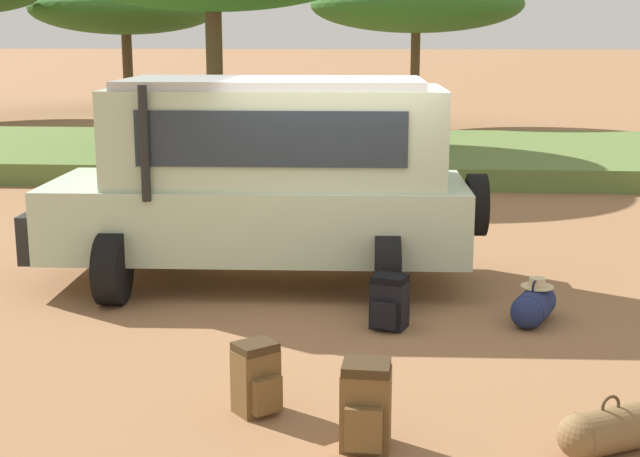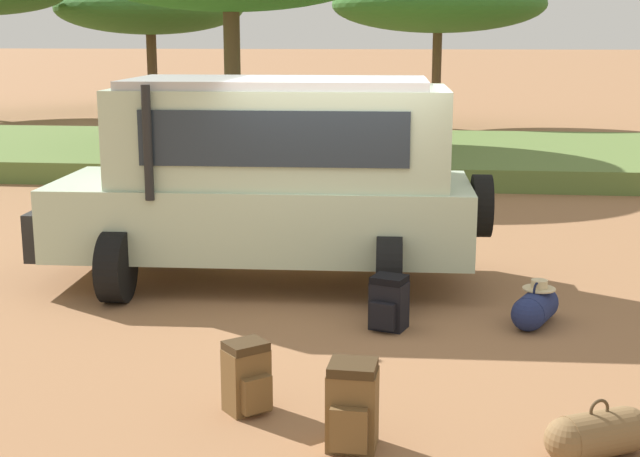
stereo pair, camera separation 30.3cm
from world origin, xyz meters
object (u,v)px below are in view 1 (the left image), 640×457
object	(u,v)px
duffel_bag_low_black_case	(534,305)
backpack_near_rear_wheel	(389,303)
acacia_tree_far_right	(416,5)
backpack_cluster_center	(366,406)
safari_vehicle	(267,176)
acacia_tree_centre_back	(125,9)
backpack_beside_front_wheel	(257,379)
duffel_bag_soft_canvas	(609,430)

from	to	relation	value
duffel_bag_low_black_case	backpack_near_rear_wheel	bearing A→B (deg)	-168.33
acacia_tree_far_right	backpack_near_rear_wheel	bearing A→B (deg)	-92.19
backpack_cluster_center	duffel_bag_low_black_case	world-z (taller)	backpack_cluster_center
duffel_bag_low_black_case	acacia_tree_far_right	size ratio (longest dim) A/B	0.12
safari_vehicle	backpack_near_rear_wheel	world-z (taller)	safari_vehicle
backpack_cluster_center	acacia_tree_centre_back	world-z (taller)	acacia_tree_centre_back
safari_vehicle	acacia_tree_far_right	bearing A→B (deg)	83.04
duffel_bag_low_black_case	acacia_tree_far_right	world-z (taller)	acacia_tree_far_right
backpack_cluster_center	acacia_tree_far_right	world-z (taller)	acacia_tree_far_right
acacia_tree_centre_back	acacia_tree_far_right	distance (m)	12.89
safari_vehicle	backpack_cluster_center	world-z (taller)	safari_vehicle
backpack_beside_front_wheel	duffel_bag_soft_canvas	xyz separation A→B (m)	(2.62, -0.49, -0.11)
backpack_cluster_center	duffel_bag_soft_canvas	bearing A→B (deg)	1.79
safari_vehicle	duffel_bag_low_black_case	xyz separation A→B (m)	(2.97, -1.32, -1.11)
backpack_near_rear_wheel	duffel_bag_soft_canvas	distance (m)	3.08
backpack_cluster_center	acacia_tree_centre_back	bearing A→B (deg)	109.37
duffel_bag_low_black_case	backpack_cluster_center	bearing A→B (deg)	-118.97
safari_vehicle	duffel_bag_soft_canvas	xyz separation A→B (m)	(3.04, -4.28, -1.13)
acacia_tree_centre_back	backpack_cluster_center	bearing A→B (deg)	-70.63
duffel_bag_soft_canvas	backpack_cluster_center	bearing A→B (deg)	-178.21
duffel_bag_soft_canvas	acacia_tree_centre_back	world-z (taller)	acacia_tree_centre_back
duffel_bag_soft_canvas	acacia_tree_far_right	size ratio (longest dim) A/B	0.12
backpack_cluster_center	backpack_beside_front_wheel	bearing A→B (deg)	148.10
backpack_cluster_center	safari_vehicle	bearing A→B (deg)	106.71
duffel_bag_low_black_case	acacia_tree_centre_back	bearing A→B (deg)	114.53
acacia_tree_centre_back	duffel_bag_low_black_case	bearing A→B (deg)	-65.47
duffel_bag_soft_canvas	acacia_tree_centre_back	xyz separation A→B (m)	(-11.96, 28.99, 3.71)
safari_vehicle	acacia_tree_far_right	xyz separation A→B (m)	(2.22, 18.23, 2.51)
acacia_tree_far_right	safari_vehicle	bearing A→B (deg)	-96.96
backpack_beside_front_wheel	backpack_near_rear_wheel	xyz separation A→B (m)	(1.04, 2.16, -0.01)
backpack_near_rear_wheel	duffel_bag_soft_canvas	bearing A→B (deg)	-59.22
acacia_tree_far_right	backpack_beside_front_wheel	bearing A→B (deg)	-94.67
safari_vehicle	backpack_near_rear_wheel	distance (m)	2.42
backpack_near_rear_wheel	acacia_tree_far_right	bearing A→B (deg)	87.81
safari_vehicle	acacia_tree_far_right	world-z (taller)	acacia_tree_far_right
backpack_beside_front_wheel	acacia_tree_far_right	bearing A→B (deg)	85.33
duffel_bag_low_black_case	acacia_tree_centre_back	distance (m)	28.86
duffel_bag_low_black_case	duffel_bag_soft_canvas	distance (m)	2.96
backpack_beside_front_wheel	safari_vehicle	bearing A→B (deg)	96.39
backpack_beside_front_wheel	backpack_cluster_center	xyz separation A→B (m)	(0.88, -0.55, 0.04)
backpack_cluster_center	backpack_near_rear_wheel	world-z (taller)	backpack_cluster_center
safari_vehicle	duffel_bag_low_black_case	size ratio (longest dim) A/B	6.82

